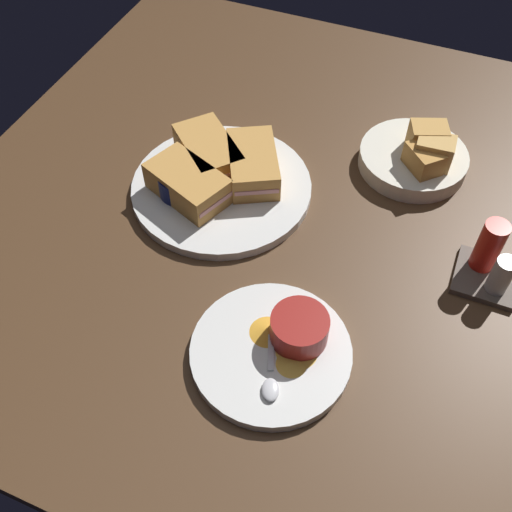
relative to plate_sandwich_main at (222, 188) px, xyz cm
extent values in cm
cube|color=#4C331E|center=(-1.24, 12.36, -2.30)|extent=(110.00, 110.00, 3.00)
cylinder|color=silver|center=(0.00, 0.00, 0.00)|extent=(29.55, 29.55, 1.60)
cube|color=#C68C42|center=(-4.05, 3.89, 3.20)|extent=(15.05, 12.84, 4.80)
cube|color=#DB938E|center=(-4.05, 3.89, 3.20)|extent=(14.99, 12.43, 0.80)
cube|color=#C68C42|center=(-3.89, -4.05, 3.20)|extent=(14.33, 14.76, 4.80)
cube|color=#DB938E|center=(-3.89, -4.05, 3.20)|extent=(14.05, 14.55, 0.80)
cube|color=#C68C42|center=(4.05, -3.89, 3.20)|extent=(11.87, 14.89, 4.80)
cube|color=#DB938E|center=(4.05, -3.89, 3.20)|extent=(11.40, 14.91, 0.80)
cylinder|color=#0C144C|center=(4.02, -5.30, 2.75)|extent=(7.13, 7.13, 3.90)
cylinder|color=black|center=(4.02, -5.30, 4.30)|extent=(5.85, 5.85, 0.60)
cube|color=silver|center=(0.21, 3.75, 1.05)|extent=(2.87, 5.38, 0.40)
ellipsoid|color=silver|center=(2.34, -1.32, 1.20)|extent=(3.27, 3.80, 0.80)
cylinder|color=silver|center=(25.53, 18.79, 0.00)|extent=(21.55, 21.55, 1.60)
cylinder|color=maroon|center=(22.30, 21.48, 2.84)|extent=(7.79, 7.79, 4.07)
cylinder|color=olive|center=(22.30, 21.48, 4.47)|extent=(6.38, 6.38, 0.60)
cube|color=silver|center=(25.98, 18.96, 1.05)|extent=(5.43, 2.70, 0.40)
ellipsoid|color=silver|center=(31.12, 20.91, 1.20)|extent=(3.77, 3.19, 0.80)
cone|color=gold|center=(26.57, 22.03, 1.10)|extent=(5.59, 5.59, 0.60)
cone|color=gold|center=(24.51, 22.03, 1.10)|extent=(8.01, 8.01, 0.60)
cone|color=gold|center=(23.25, 17.40, 1.10)|extent=(6.95, 6.95, 0.60)
cylinder|color=silver|center=(-17.99, 27.61, 0.70)|extent=(18.24, 18.24, 3.00)
cube|color=tan|center=(-19.41, 28.92, 4.67)|extent=(6.27, 7.19, 4.94)
cube|color=#C68C42|center=(-14.87, 29.45, 4.14)|extent=(7.35, 7.36, 3.89)
cube|color=tan|center=(-16.62, 30.63, 4.61)|extent=(4.82, 6.30, 4.83)
cube|color=brown|center=(1.79, 43.29, -0.30)|extent=(9.00, 9.00, 1.00)
cylinder|color=red|center=(-0.01, 42.09, 4.45)|extent=(3.60, 3.60, 8.50)
cylinder|color=#B2B2B2|center=(3.59, 44.69, 3.20)|extent=(3.00, 3.00, 6.00)
camera|label=1|loc=(62.75, 32.01, 70.19)|focal=42.02mm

